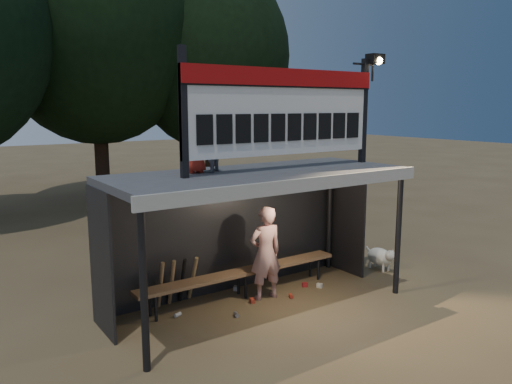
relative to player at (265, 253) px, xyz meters
The scene contains 12 objects.
ground 0.91m from the player, 140.44° to the right, with size 80.00×80.00×0.00m, color brown.
player is the anchor object (origin of this frame).
child_a 2.21m from the player, behind, with size 0.44×0.34×0.91m, color gray.
child_b 2.29m from the player, behind, with size 0.41×0.27×0.85m, color #B1281B.
dugout_shelter 1.06m from the player, behind, with size 5.10×2.08×2.32m.
scoreboard_assembly 2.52m from the player, 43.32° to the right, with size 4.10×0.27×1.99m.
bench 0.58m from the player, 133.44° to the left, with size 4.00×0.35×0.48m.
tree_mid 12.48m from the player, 86.40° to the left, with size 7.22×7.22×10.36m.
tree_right 12.10m from the player, 65.35° to the left, with size 6.08×6.08×8.72m.
dog 2.94m from the player, ahead, with size 0.36×0.81×0.49m.
bats 1.60m from the player, 157.99° to the left, with size 0.68×0.35×0.84m.
litter 0.80m from the player, behind, with size 2.89×1.12×0.08m.
Camera 1 is at (-4.60, -6.60, 3.37)m, focal length 35.00 mm.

